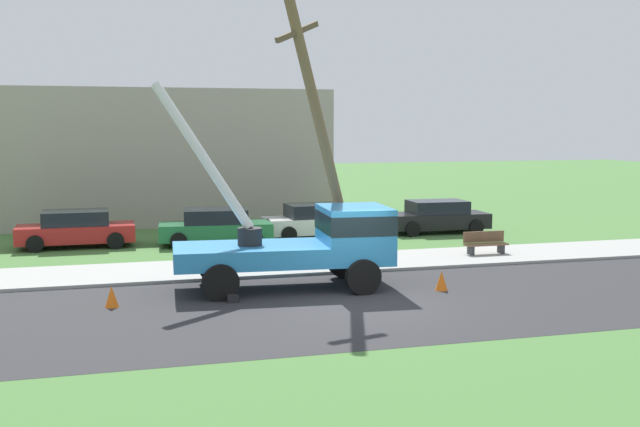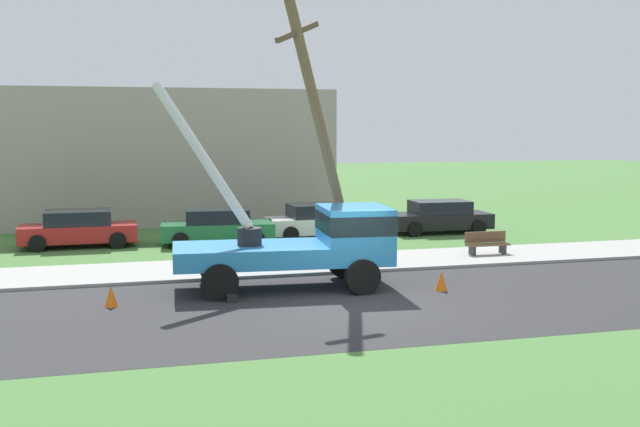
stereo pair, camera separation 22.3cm
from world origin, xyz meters
TOP-DOWN VIEW (x-y plane):
  - ground_plane at (0.00, 12.00)m, footprint 120.00×120.00m
  - road_asphalt at (0.00, 0.00)m, footprint 80.00×8.15m
  - sidewalk_strip at (0.00, 5.78)m, footprint 80.00×3.41m
  - utility_truck at (-0.60, 2.43)m, footprint 6.74×3.26m
  - leaning_utility_pole at (0.17, 3.93)m, footprint 3.29×2.28m
  - traffic_cone_ahead at (2.89, 1.00)m, footprint 0.36×0.36m
  - traffic_cone_behind at (-6.25, 1.43)m, footprint 0.36×0.36m
  - parked_sedan_red at (-7.45, 12.09)m, footprint 4.42×2.06m
  - parked_sedan_green at (-2.15, 11.23)m, footprint 4.55×2.28m
  - parked_sedan_white at (2.21, 12.00)m, footprint 4.46×2.12m
  - parked_sedan_black at (7.71, 12.00)m, footprint 4.48×2.15m
  - park_bench at (6.82, 5.85)m, footprint 1.60×0.45m
  - lowrise_building_backdrop at (-4.65, 19.65)m, footprint 18.00×6.00m

SIDE VIEW (x-z plane):
  - ground_plane at x=0.00m, z-range 0.00..0.00m
  - road_asphalt at x=0.00m, z-range 0.00..0.01m
  - sidewalk_strip at x=0.00m, z-range 0.00..0.10m
  - traffic_cone_ahead at x=2.89m, z-range 0.00..0.56m
  - traffic_cone_behind at x=-6.25m, z-range 0.00..0.56m
  - park_bench at x=6.82m, z-range 0.01..0.91m
  - parked_sedan_red at x=-7.45m, z-range 0.00..1.42m
  - parked_sedan_green at x=-2.15m, z-range 0.00..1.42m
  - parked_sedan_white at x=2.21m, z-range 0.00..1.42m
  - parked_sedan_black at x=7.71m, z-range 0.00..1.42m
  - utility_truck at x=-0.60m, z-range -1.58..4.40m
  - lowrise_building_backdrop at x=-4.65m, z-range 0.00..6.40m
  - leaning_utility_pole at x=0.17m, z-range 0.10..8.64m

